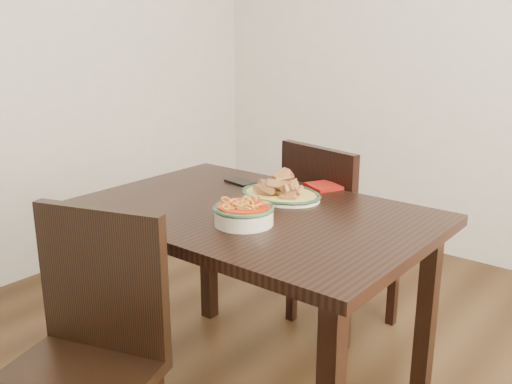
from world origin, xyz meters
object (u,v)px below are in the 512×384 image
Objects in this scene: chair_far at (333,228)px; fish_plate at (281,186)px; noodle_bowl at (244,212)px; smartphone at (240,182)px; dining_table at (253,234)px; chair_near at (85,349)px.

fish_plate is (0.02, -0.43, 0.30)m from chair_far.
noodle_bowl is (0.08, -0.32, -0.00)m from fish_plate.
dining_table is at bearing -32.44° from smartphone.
dining_table is 0.21m from noodle_bowl.
dining_table is 3.90× the size of fish_plate.
smartphone is at bearing 131.41° from noodle_bowl.
noodle_bowl is at bearing 59.09° from chair_near.
dining_table is at bearing 103.77° from chair_far.
chair_far reaches higher than fish_plate.
smartphone is at bearing 137.16° from dining_table.
smartphone is (-0.24, -0.37, 0.26)m from chair_far.
smartphone is at bearing 166.09° from fish_plate.
chair_far is 0.51m from smartphone.
noodle_bowl is (0.13, 0.56, 0.29)m from chair_near.
noodle_bowl is 0.52m from smartphone.
chair_near is 0.93m from fish_plate.
chair_far is (-0.02, 0.61, -0.16)m from dining_table.
chair_near is 6.74× the size of smartphone.
dining_table is 9.53× the size of smartphone.
chair_far is 2.76× the size of fish_plate.
chair_near is 0.64m from noodle_bowl.
dining_table is 0.72m from chair_near.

